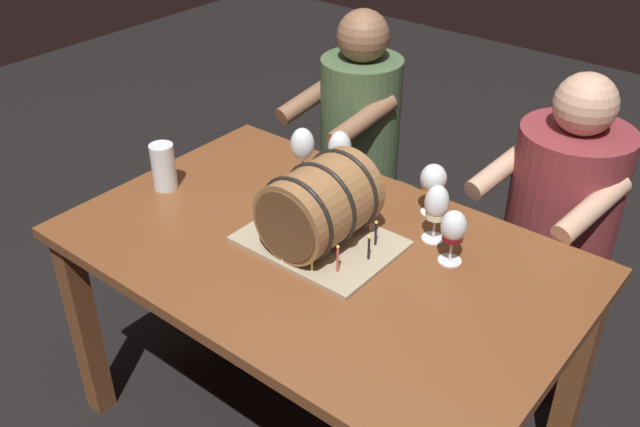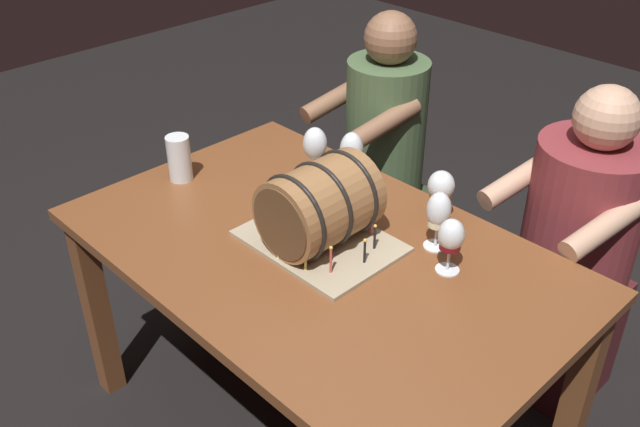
% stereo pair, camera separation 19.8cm
% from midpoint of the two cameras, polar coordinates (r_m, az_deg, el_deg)
% --- Properties ---
extents(dining_table, '(1.46, 0.92, 0.76)m').
position_cam_midpoint_polar(dining_table, '(2.08, 2.61, -5.21)').
color(dining_table, brown).
rests_on(dining_table, ground).
extents(barrel_cake, '(0.43, 0.32, 0.26)m').
position_cam_midpoint_polar(barrel_cake, '(1.97, 2.88, 0.40)').
color(barrel_cake, tan).
rests_on(barrel_cake, dining_table).
extents(wine_glass_amber, '(0.08, 0.08, 0.17)m').
position_cam_midpoint_polar(wine_glass_amber, '(2.12, 12.36, 1.98)').
color(wine_glass_amber, white).
rests_on(wine_glass_amber, dining_table).
extents(wine_glass_empty, '(0.08, 0.08, 0.20)m').
position_cam_midpoint_polar(wine_glass_empty, '(2.25, 2.12, 5.46)').
color(wine_glass_empty, white).
rests_on(wine_glass_empty, dining_table).
extents(wine_glass_red, '(0.07, 0.07, 0.16)m').
position_cam_midpoint_polar(wine_glass_red, '(1.92, 13.43, -1.99)').
color(wine_glass_red, white).
rests_on(wine_glass_red, dining_table).
extents(wine_glass_rose, '(0.07, 0.07, 0.20)m').
position_cam_midpoint_polar(wine_glass_rose, '(2.23, 5.10, 4.87)').
color(wine_glass_rose, white).
rests_on(wine_glass_rose, dining_table).
extents(wine_glass_white, '(0.07, 0.07, 0.18)m').
position_cam_midpoint_polar(wine_glass_white, '(2.00, 12.33, -0.03)').
color(wine_glass_white, white).
rests_on(wine_glass_white, dining_table).
extents(beer_pint, '(0.08, 0.08, 0.15)m').
position_cam_midpoint_polar(beer_pint, '(2.34, -8.89, 4.29)').
color(beer_pint, white).
rests_on(beer_pint, dining_table).
extents(person_seated_left, '(0.39, 0.49, 1.18)m').
position_cam_midpoint_polar(person_seated_left, '(2.86, 7.04, 3.18)').
color(person_seated_left, '#2A3A24').
rests_on(person_seated_left, ground).
extents(person_seated_right, '(0.47, 0.54, 1.15)m').
position_cam_midpoint_polar(person_seated_right, '(2.51, 21.83, -3.52)').
color(person_seated_right, '#4C1B1E').
rests_on(person_seated_right, ground).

